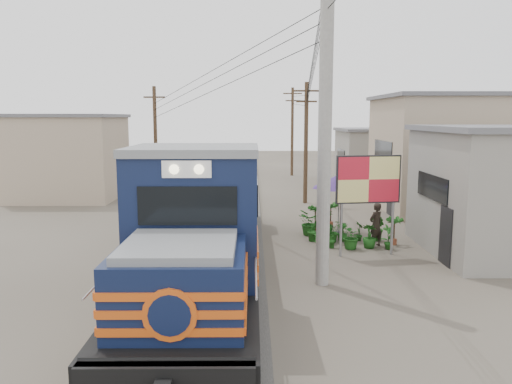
{
  "coord_description": "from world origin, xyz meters",
  "views": [
    {
      "loc": [
        1.41,
        -15.02,
        5.01
      ],
      "look_at": [
        1.53,
        3.66,
        2.2
      ],
      "focal_mm": 35.0,
      "sensor_mm": 36.0,
      "label": 1
    }
  ],
  "objects_px": {
    "locomotive": "(209,217)",
    "market_umbrella": "(339,181)",
    "billboard": "(368,182)",
    "vendor": "(376,225)"
  },
  "relations": [
    {
      "from": "locomotive",
      "to": "market_umbrella",
      "type": "xyz_separation_m",
      "value": [
        5.09,
        5.18,
        0.49
      ]
    },
    {
      "from": "billboard",
      "to": "vendor",
      "type": "xyz_separation_m",
      "value": [
        0.67,
        1.36,
        -1.86
      ]
    },
    {
      "from": "market_umbrella",
      "to": "billboard",
      "type": "bearing_deg",
      "value": -82.21
    },
    {
      "from": "billboard",
      "to": "vendor",
      "type": "height_order",
      "value": "billboard"
    },
    {
      "from": "market_umbrella",
      "to": "vendor",
      "type": "height_order",
      "value": "market_umbrella"
    },
    {
      "from": "locomotive",
      "to": "vendor",
      "type": "xyz_separation_m",
      "value": [
        6.21,
        3.19,
        -0.95
      ]
    },
    {
      "from": "billboard",
      "to": "vendor",
      "type": "distance_m",
      "value": 2.39
    },
    {
      "from": "billboard",
      "to": "market_umbrella",
      "type": "bearing_deg",
      "value": 89.89
    },
    {
      "from": "locomotive",
      "to": "vendor",
      "type": "height_order",
      "value": "locomotive"
    },
    {
      "from": "billboard",
      "to": "market_umbrella",
      "type": "distance_m",
      "value": 3.4
    }
  ]
}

